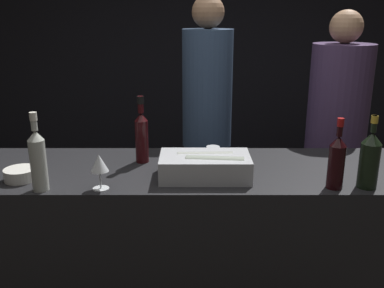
{
  "coord_description": "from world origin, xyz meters",
  "views": [
    {
      "loc": [
        -0.0,
        -1.73,
        1.75
      ],
      "look_at": [
        0.0,
        0.37,
        1.1
      ],
      "focal_mm": 40.0,
      "sensor_mm": 36.0,
      "label": 1
    }
  ],
  "objects_px": {
    "wine_glass": "(99,164)",
    "white_wine_bottle": "(38,158)",
    "bowl_white": "(21,174)",
    "person_blond_tee": "(335,130)",
    "champagne_bottle": "(370,159)",
    "red_wine_bottle_black_foil": "(142,134)",
    "ice_bin_with_bottles": "(206,165)",
    "candle_votive": "(213,150)",
    "person_in_hoodie": "(207,119)",
    "red_wine_bottle_tall": "(337,160)"
  },
  "relations": [
    {
      "from": "ice_bin_with_bottles",
      "to": "white_wine_bottle",
      "type": "xyz_separation_m",
      "value": [
        -0.75,
        -0.16,
        0.09
      ]
    },
    {
      "from": "ice_bin_with_bottles",
      "to": "bowl_white",
      "type": "distance_m",
      "value": 0.89
    },
    {
      "from": "bowl_white",
      "to": "person_blond_tee",
      "type": "height_order",
      "value": "person_blond_tee"
    },
    {
      "from": "ice_bin_with_bottles",
      "to": "candle_votive",
      "type": "distance_m",
      "value": 0.35
    },
    {
      "from": "bowl_white",
      "to": "person_blond_tee",
      "type": "relative_size",
      "value": 0.09
    },
    {
      "from": "ice_bin_with_bottles",
      "to": "red_wine_bottle_black_foil",
      "type": "height_order",
      "value": "red_wine_bottle_black_foil"
    },
    {
      "from": "candle_votive",
      "to": "red_wine_bottle_black_foil",
      "type": "height_order",
      "value": "red_wine_bottle_black_foil"
    },
    {
      "from": "ice_bin_with_bottles",
      "to": "person_blond_tee",
      "type": "height_order",
      "value": "person_blond_tee"
    },
    {
      "from": "red_wine_bottle_tall",
      "to": "person_blond_tee",
      "type": "bearing_deg",
      "value": 71.69
    },
    {
      "from": "red_wine_bottle_tall",
      "to": "person_blond_tee",
      "type": "distance_m",
      "value": 1.05
    },
    {
      "from": "champagne_bottle",
      "to": "person_in_hoodie",
      "type": "height_order",
      "value": "person_in_hoodie"
    },
    {
      "from": "red_wine_bottle_tall",
      "to": "white_wine_bottle",
      "type": "bearing_deg",
      "value": -178.93
    },
    {
      "from": "wine_glass",
      "to": "white_wine_bottle",
      "type": "xyz_separation_m",
      "value": [
        -0.27,
        -0.01,
        0.03
      ]
    },
    {
      "from": "wine_glass",
      "to": "red_wine_bottle_black_foil",
      "type": "height_order",
      "value": "red_wine_bottle_black_foil"
    },
    {
      "from": "candle_votive",
      "to": "red_wine_bottle_tall",
      "type": "relative_size",
      "value": 0.23
    },
    {
      "from": "candle_votive",
      "to": "white_wine_bottle",
      "type": "distance_m",
      "value": 0.96
    },
    {
      "from": "bowl_white",
      "to": "person_blond_tee",
      "type": "bearing_deg",
      "value": 26.32
    },
    {
      "from": "champagne_bottle",
      "to": "person_in_hoodie",
      "type": "xyz_separation_m",
      "value": [
        -0.7,
        1.03,
        -0.07
      ]
    },
    {
      "from": "wine_glass",
      "to": "person_in_hoodie",
      "type": "bearing_deg",
      "value": 63.78
    },
    {
      "from": "red_wine_bottle_tall",
      "to": "person_blond_tee",
      "type": "relative_size",
      "value": 0.19
    },
    {
      "from": "wine_glass",
      "to": "red_wine_bottle_black_foil",
      "type": "bearing_deg",
      "value": 68.26
    },
    {
      "from": "bowl_white",
      "to": "white_wine_bottle",
      "type": "bearing_deg",
      "value": -41.57
    },
    {
      "from": "person_in_hoodie",
      "to": "person_blond_tee",
      "type": "height_order",
      "value": "person_in_hoodie"
    },
    {
      "from": "white_wine_bottle",
      "to": "person_in_hoodie",
      "type": "height_order",
      "value": "person_in_hoodie"
    },
    {
      "from": "bowl_white",
      "to": "champagne_bottle",
      "type": "distance_m",
      "value": 1.63
    },
    {
      "from": "bowl_white",
      "to": "white_wine_bottle",
      "type": "relative_size",
      "value": 0.43
    },
    {
      "from": "red_wine_bottle_tall",
      "to": "wine_glass",
      "type": "bearing_deg",
      "value": -179.24
    },
    {
      "from": "person_blond_tee",
      "to": "champagne_bottle",
      "type": "bearing_deg",
      "value": -70.92
    },
    {
      "from": "candle_votive",
      "to": "champagne_bottle",
      "type": "bearing_deg",
      "value": -34.66
    },
    {
      "from": "bowl_white",
      "to": "red_wine_bottle_black_foil",
      "type": "xyz_separation_m",
      "value": [
        0.55,
        0.26,
        0.12
      ]
    },
    {
      "from": "bowl_white",
      "to": "wine_glass",
      "type": "xyz_separation_m",
      "value": [
        0.41,
        -0.11,
        0.09
      ]
    },
    {
      "from": "wine_glass",
      "to": "person_blond_tee",
      "type": "height_order",
      "value": "person_blond_tee"
    },
    {
      "from": "champagne_bottle",
      "to": "red_wine_bottle_tall",
      "type": "bearing_deg",
      "value": -177.18
    },
    {
      "from": "bowl_white",
      "to": "champagne_bottle",
      "type": "bearing_deg",
      "value": -3.17
    },
    {
      "from": "person_blond_tee",
      "to": "white_wine_bottle",
      "type": "bearing_deg",
      "value": -119.39
    },
    {
      "from": "person_in_hoodie",
      "to": "white_wine_bottle",
      "type": "bearing_deg",
      "value": 129.78
    },
    {
      "from": "candle_votive",
      "to": "red_wine_bottle_black_foil",
      "type": "relative_size",
      "value": 0.21
    },
    {
      "from": "red_wine_bottle_tall",
      "to": "candle_votive",
      "type": "bearing_deg",
      "value": 137.97
    },
    {
      "from": "candle_votive",
      "to": "red_wine_bottle_black_foil",
      "type": "xyz_separation_m",
      "value": [
        -0.39,
        -0.12,
        0.13
      ]
    },
    {
      "from": "ice_bin_with_bottles",
      "to": "champagne_bottle",
      "type": "xyz_separation_m",
      "value": [
        0.73,
        -0.12,
        0.08
      ]
    },
    {
      "from": "person_in_hoodie",
      "to": "bowl_white",
      "type": "bearing_deg",
      "value": 121.79
    },
    {
      "from": "champagne_bottle",
      "to": "white_wine_bottle",
      "type": "bearing_deg",
      "value": -178.75
    },
    {
      "from": "candle_votive",
      "to": "person_in_hoodie",
      "type": "distance_m",
      "value": 0.56
    },
    {
      "from": "champagne_bottle",
      "to": "red_wine_bottle_black_foil",
      "type": "height_order",
      "value": "red_wine_bottle_black_foil"
    },
    {
      "from": "person_in_hoodie",
      "to": "person_blond_tee",
      "type": "relative_size",
      "value": 1.05
    },
    {
      "from": "champagne_bottle",
      "to": "white_wine_bottle",
      "type": "xyz_separation_m",
      "value": [
        -1.49,
        -0.03,
        0.01
      ]
    },
    {
      "from": "red_wine_bottle_black_foil",
      "to": "candle_votive",
      "type": "bearing_deg",
      "value": 17.48
    },
    {
      "from": "bowl_white",
      "to": "wine_glass",
      "type": "relative_size",
      "value": 0.93
    },
    {
      "from": "champagne_bottle",
      "to": "white_wine_bottle",
      "type": "height_order",
      "value": "white_wine_bottle"
    },
    {
      "from": "wine_glass",
      "to": "person_blond_tee",
      "type": "relative_size",
      "value": 0.09
    }
  ]
}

